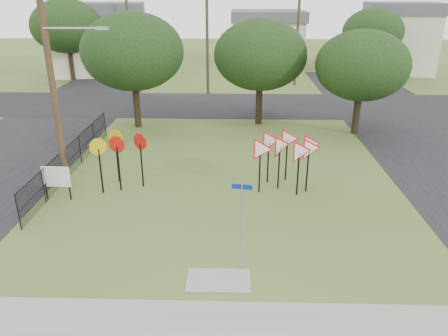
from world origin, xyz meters
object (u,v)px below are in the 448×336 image
(street_name_sign, at_px, (241,222))
(info_board, at_px, (56,178))
(stop_sign_cluster, at_px, (118,148))
(yield_sign_cluster, at_px, (288,148))

(street_name_sign, xyz_separation_m, info_board, (-7.84, 4.85, -0.71))
(street_name_sign, relative_size, stop_sign_cluster, 1.17)
(street_name_sign, distance_m, info_board, 9.24)
(stop_sign_cluster, relative_size, info_board, 1.69)
(yield_sign_cluster, bearing_deg, street_name_sign, -108.22)
(stop_sign_cluster, relative_size, yield_sign_cluster, 0.78)
(street_name_sign, bearing_deg, stop_sign_cluster, 131.40)
(info_board, bearing_deg, yield_sign_cluster, 8.66)
(stop_sign_cluster, xyz_separation_m, yield_sign_cluster, (7.52, 0.21, 0.01))
(street_name_sign, relative_size, yield_sign_cluster, 0.91)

